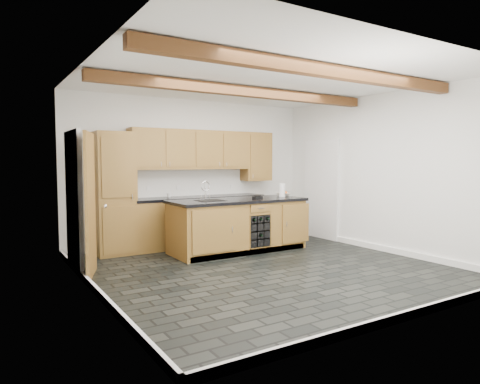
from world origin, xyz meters
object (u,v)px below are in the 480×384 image
Objects in this scene: island at (239,225)px; paper_towel at (282,190)px; fruit_bowl at (283,195)px; kitchen_scale at (258,197)px.

paper_towel is (1.00, 0.04, 0.59)m from island.
island is 1.19m from fruit_bowl.
island is 9.88× the size of paper_towel.
island is at bearing 158.51° from kitchen_scale.
island is at bearing -175.14° from fruit_bowl.
paper_towel is at bearing 2.21° from island.
fruit_bowl is (1.07, 0.09, 0.50)m from island.
kitchen_scale is (0.37, -0.06, 0.49)m from island.
fruit_bowl is 0.13m from paper_towel.
fruit_bowl is 1.06× the size of paper_towel.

